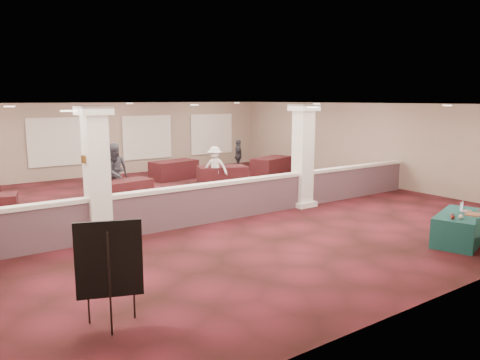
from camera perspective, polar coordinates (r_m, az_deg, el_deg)
ground at (r=14.47m, az=-5.36°, el=-3.61°), size 16.00×16.00×0.00m
wall_back at (r=21.47m, az=-16.17°, el=4.77°), size 16.00×0.04×3.20m
wall_front at (r=8.34m, az=23.03°, el=-3.14°), size 16.00×0.04×3.20m
wall_right at (r=19.41m, az=15.55°, el=4.30°), size 0.04×16.00×3.20m
ceiling at (r=14.08m, az=-5.57°, el=9.16°), size 16.00×16.00×0.02m
partition_wall at (r=13.10m, az=-2.13°, el=-2.46°), size 15.60×0.28×1.10m
column_left at (r=11.41m, az=-17.06°, el=0.73°), size 0.72×0.72×3.20m
column_right at (r=14.75m, az=7.67°, el=3.06°), size 0.72×0.72×3.20m
sconce_left at (r=11.28m, az=-18.50°, el=2.42°), size 0.12×0.12×0.18m
sconce_right at (r=11.45m, az=-15.82°, el=2.66°), size 0.12×0.12×0.18m
near_table at (r=12.26m, az=25.24°, el=-5.33°), size 2.01×1.44×0.70m
conf_chair_side at (r=11.58m, az=26.69°, el=-5.57°), size 0.44×0.45×0.83m
easel_board at (r=7.17m, az=-15.67°, el=-9.44°), size 0.92×0.58×1.64m
far_table_front_center at (r=15.96m, az=-13.86°, el=-1.29°), size 1.85×1.12×0.71m
far_table_front_right at (r=18.39m, az=-2.22°, el=0.53°), size 2.07×1.51×0.76m
far_table_back_center at (r=19.96m, az=-8.05°, el=1.22°), size 2.07×1.25×0.79m
far_table_back_right at (r=20.84m, az=3.86°, el=1.68°), size 2.18×1.55×0.80m
attendee_a at (r=16.21m, az=-15.04°, el=0.81°), size 0.99×0.85×1.81m
attendee_b at (r=17.87m, az=-3.08°, el=1.58°), size 1.00×1.07×1.58m
attendee_c at (r=21.55m, az=-0.20°, el=2.94°), size 0.84×0.98×1.52m
attendee_d at (r=16.91m, az=-15.11°, el=1.28°), size 1.01×0.68×1.88m
laptop_base at (r=12.44m, az=25.84°, el=-3.46°), size 0.37×0.31×0.02m
laptop_screen at (r=12.44m, az=25.39°, el=-2.89°), size 0.30×0.11×0.21m
screen_glow at (r=12.44m, az=25.41°, el=-2.96°), size 0.27×0.09×0.18m
knitting at (r=12.18m, az=26.52°, el=-3.75°), size 0.45×0.39×0.03m
yarn_cream at (r=11.64m, az=25.33°, el=-4.06°), size 0.11×0.11×0.11m
yarn_red at (r=11.53m, az=24.49°, el=-4.15°), size 0.10×0.10×0.10m
yarn_grey at (r=11.77m, az=24.42°, el=-3.86°), size 0.10×0.10×0.10m
scissors at (r=12.73m, az=27.10°, el=-3.28°), size 0.12×0.06×0.01m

